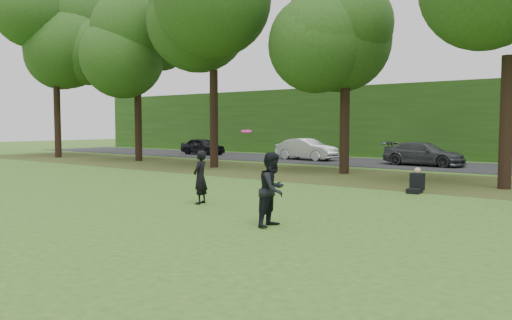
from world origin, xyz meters
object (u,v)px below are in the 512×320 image
Objects in this scene: player_left at (200,177)px; frisbee at (246,131)px; player_right at (273,190)px; seated_person at (417,183)px.

frisbee is (2.08, -0.53, 1.32)m from player_left.
frisbee reaches higher than player_left.
frisbee is (-1.37, 0.81, 1.26)m from player_right.
player_left is at bearing 165.68° from frisbee.
player_left is at bearing -126.21° from seated_person.
player_left is 3.69m from player_right.
player_left reaches higher than seated_person.
player_right is at bearing 52.24° from player_left.
frisbee is at bearing 54.21° from player_right.
player_right is 5.58× the size of frisbee.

